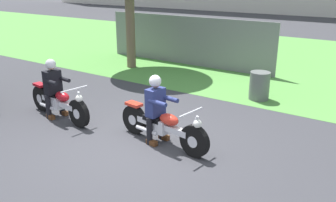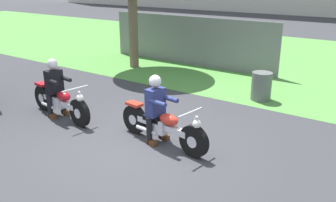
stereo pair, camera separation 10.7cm
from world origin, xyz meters
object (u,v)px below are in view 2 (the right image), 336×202
object	(u,v)px
motorcycle_lead	(162,126)
motorcycle_follow	(60,102)
rider_lead	(156,104)
trash_can	(261,86)
rider_follow	(55,83)

from	to	relation	value
motorcycle_lead	motorcycle_follow	xyz separation A→B (m)	(-2.80, -0.24, 0.01)
rider_lead	motorcycle_follow	distance (m)	2.68
rider_lead	trash_can	xyz separation A→B (m)	(0.71, 3.74, -0.43)
motorcycle_follow	motorcycle_lead	bearing A→B (deg)	12.13
rider_lead	rider_follow	xyz separation A→B (m)	(-2.80, -0.24, 0.01)
motorcycle_lead	motorcycle_follow	bearing A→B (deg)	-167.87
motorcycle_lead	trash_can	distance (m)	3.80
rider_lead	rider_follow	size ratio (longest dim) A/B	0.99
rider_follow	rider_lead	bearing A→B (deg)	12.13
motorcycle_lead	motorcycle_follow	distance (m)	2.81
motorcycle_follow	rider_follow	distance (m)	0.46
motorcycle_lead	rider_follow	distance (m)	3.01
motorcycle_lead	trash_can	world-z (taller)	motorcycle_lead
trash_can	motorcycle_lead	bearing A→B (deg)	-98.26
rider_lead	trash_can	size ratio (longest dim) A/B	1.82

